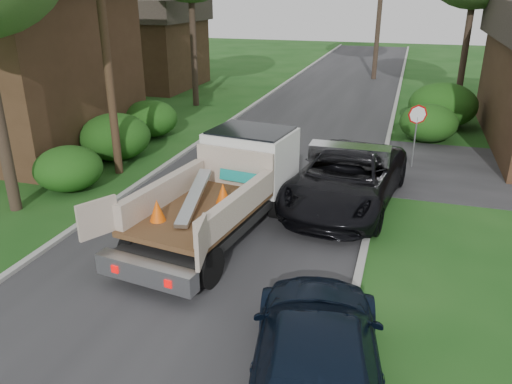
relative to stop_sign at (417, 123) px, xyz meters
The scene contains 15 objects.
ground 10.55m from the stop_sign, 120.02° to the right, with size 120.00×120.00×0.00m, color #174413.
road 5.58m from the stop_sign, 169.11° to the left, with size 8.00×90.00×0.02m, color #28282B.
curb_left 9.51m from the stop_sign, behind, with size 0.20×90.00×0.12m, color #9E9E99.
curb_right 2.27m from the stop_sign, 137.73° to the left, with size 0.20×90.00×0.12m, color #9E9E99.
stop_sign is the anchor object (origin of this frame).
utility_pole 11.91m from the stop_sign, 159.38° to the right, with size 2.42×1.25×10.00m.
house_left_far 22.81m from the stop_sign, 145.19° to the left, with size 7.56×7.56×6.00m.
hedge_left_a 12.92m from the stop_sign, 152.24° to the right, with size 2.34×2.34×1.53m, color #103B0D.
hedge_left_b 11.99m from the stop_sign, 167.94° to the right, with size 2.86×2.86×1.87m, color #103B0D.
hedge_left_c 12.08m from the stop_sign, behind, with size 2.60×2.60×1.70m, color #103B0D.
hedge_right_a 4.15m from the stop_sign, 81.47° to the left, with size 2.60×2.60×1.70m, color #103B0D.
hedge_right_b 7.15m from the stop_sign, 79.48° to the left, with size 3.38×3.38×2.21m, color #103B0D.
flatbed_truck 8.57m from the stop_sign, 126.06° to the right, with size 3.73×7.12×2.58m.
black_pickup 5.01m from the stop_sign, 114.30° to the right, with size 3.02×6.55×1.82m, color black.
navy_suv 13.12m from the stop_sign, 96.14° to the right, with size 2.26×5.56×1.61m, color black.
Camera 1 is at (4.79, -10.66, 6.49)m, focal length 35.00 mm.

